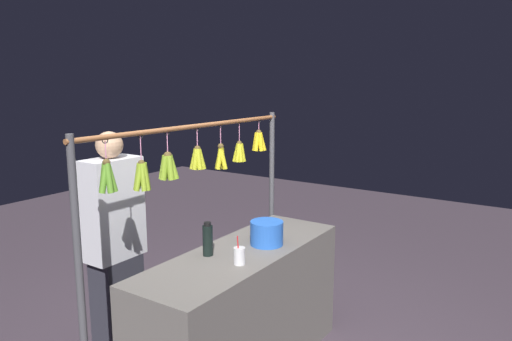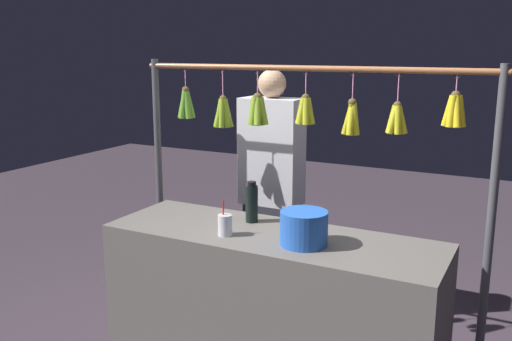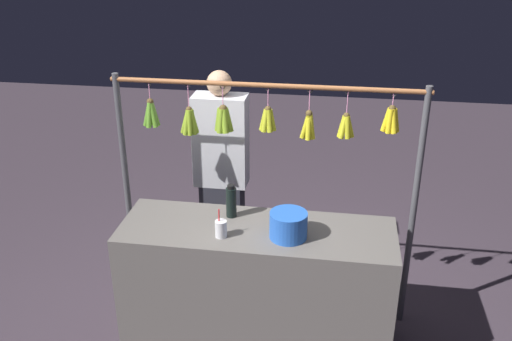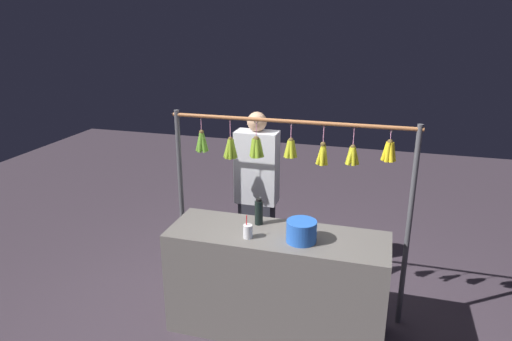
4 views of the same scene
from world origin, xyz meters
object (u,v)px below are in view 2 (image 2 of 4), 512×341
object	(u,v)px
drink_cup	(225,225)
vendor_person	(271,198)
blue_bucket	(304,228)
water_bottle	(252,203)

from	to	relation	value
drink_cup	vendor_person	world-z (taller)	vendor_person
vendor_person	blue_bucket	bearing A→B (deg)	124.50
blue_bucket	drink_cup	bearing A→B (deg)	7.84
water_bottle	vendor_person	bearing A→B (deg)	-72.79
vendor_person	water_bottle	bearing A→B (deg)	107.21
blue_bucket	drink_cup	distance (m)	0.42
drink_cup	vendor_person	bearing A→B (deg)	-78.25
blue_bucket	drink_cup	xyz separation A→B (m)	(0.41, 0.06, -0.03)
water_bottle	drink_cup	world-z (taller)	water_bottle
drink_cup	water_bottle	bearing A→B (deg)	-92.83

